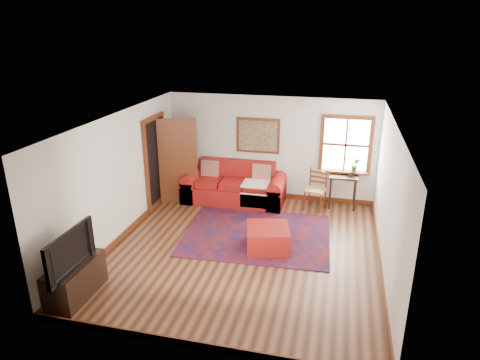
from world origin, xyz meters
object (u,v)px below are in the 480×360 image
(red_ottoman, at_px, (268,238))
(side_table, at_px, (343,180))
(media_cabinet, at_px, (75,280))
(ladder_back_chair, at_px, (316,188))
(red_leather_sofa, at_px, (235,189))

(red_ottoman, bearing_deg, side_table, 47.64)
(red_ottoman, height_order, media_cabinet, media_cabinet)
(red_ottoman, distance_m, ladder_back_chair, 2.30)
(ladder_back_chair, distance_m, media_cabinet, 5.54)
(media_cabinet, bearing_deg, red_leather_sofa, 71.24)
(ladder_back_chair, height_order, media_cabinet, ladder_back_chair)
(red_ottoman, height_order, side_table, side_table)
(red_leather_sofa, distance_m, media_cabinet, 4.59)
(red_leather_sofa, height_order, ladder_back_chair, same)
(red_leather_sofa, distance_m, ladder_back_chair, 1.95)
(red_ottoman, distance_m, media_cabinet, 3.46)
(side_table, xyz_separation_m, media_cabinet, (-4.01, -4.59, -0.36))
(side_table, xyz_separation_m, ladder_back_chair, (-0.60, -0.23, -0.14))
(red_leather_sofa, height_order, red_ottoman, red_leather_sofa)
(side_table, relative_size, media_cabinet, 0.73)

